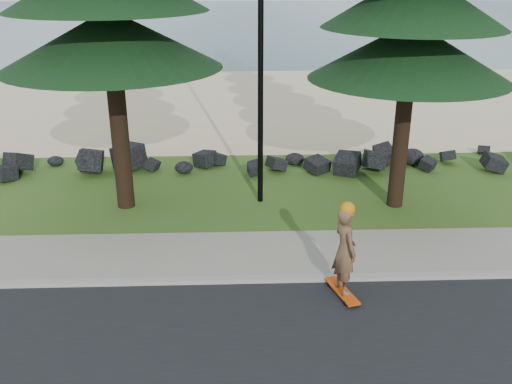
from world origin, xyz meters
TOP-DOWN VIEW (x-y plane):
  - ground at (0.00, 0.00)m, footprint 160.00×160.00m
  - kerb at (0.00, -0.90)m, footprint 160.00×0.20m
  - sidewalk at (0.00, 0.20)m, footprint 160.00×2.00m
  - beach_sand at (0.00, 14.50)m, footprint 160.00×15.00m
  - ocean at (0.00, 51.00)m, footprint 160.00×58.00m
  - seawall_boulders at (0.00, 5.60)m, footprint 60.00×2.40m
  - lamp_post at (0.00, 3.20)m, footprint 0.25×0.14m
  - skateboarder at (1.36, -1.45)m, footprint 0.58×1.07m

SIDE VIEW (x-z plane):
  - ground at x=0.00m, z-range 0.00..0.00m
  - seawall_boulders at x=0.00m, z-range -0.55..0.55m
  - ocean at x=0.00m, z-range 0.00..0.01m
  - beach_sand at x=0.00m, z-range 0.00..0.01m
  - sidewalk at x=0.00m, z-range 0.00..0.08m
  - kerb at x=0.00m, z-range 0.00..0.10m
  - skateboarder at x=1.36m, z-range 0.01..1.94m
  - lamp_post at x=0.00m, z-range 0.06..8.20m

